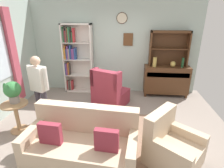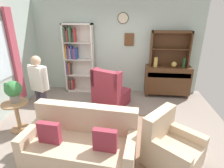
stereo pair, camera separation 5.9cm
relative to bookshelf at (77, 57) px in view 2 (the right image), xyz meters
name	(u,v)px [view 2 (the right image)]	position (x,y,z in m)	size (l,w,h in m)	color
ground_plane	(107,127)	(1.19, -1.94, -1.11)	(5.40, 4.60, 0.02)	gray
wall_back	(116,47)	(1.20, 0.19, 0.30)	(5.00, 0.09, 2.80)	#ADC1B7
area_rug	(114,136)	(1.39, -2.24, -1.10)	(2.52, 1.80, 0.01)	#846651
bookshelf	(77,57)	(0.00, 0.00, 0.00)	(0.90, 0.30, 2.10)	silver
sideboard	(167,80)	(2.77, -0.08, -0.59)	(1.30, 0.45, 0.92)	#4C2D19
sideboard_hutch	(170,44)	(2.77, 0.02, 0.46)	(1.10, 0.26, 1.00)	#4C2D19
vase_tall	(156,62)	(2.38, -0.16, -0.05)	(0.11, 0.11, 0.28)	tan
vase_round	(174,64)	(2.90, -0.15, -0.10)	(0.15, 0.15, 0.17)	tan
bottle_wine	(184,63)	(3.16, -0.17, -0.04)	(0.07, 0.07, 0.28)	#194223
couch_floral	(82,144)	(0.91, -2.92, -0.79)	(1.87, 1.01, 0.90)	#C6AD8E
armchair_floral	(171,148)	(2.39, -2.83, -0.81)	(1.08, 1.07, 0.88)	#C6AD8E
wingback_chair	(110,93)	(1.14, -0.95, -0.72)	(1.04, 1.05, 1.05)	maroon
plant_stand	(17,113)	(-0.66, -2.25, -0.70)	(0.52, 0.52, 0.65)	#A87F56
potted_plant_large	(13,90)	(-0.66, -2.21, -0.19)	(0.33, 0.33, 0.45)	gray
person_reading	(40,86)	(-0.25, -1.92, -0.20)	(0.52, 0.30, 1.56)	#38333D
coffee_table	(95,116)	(0.98, -2.09, -0.75)	(0.80, 0.50, 0.42)	#4C2D19
book_stack	(90,111)	(0.86, -2.07, -0.66)	(0.16, 0.13, 0.05)	#284C8C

